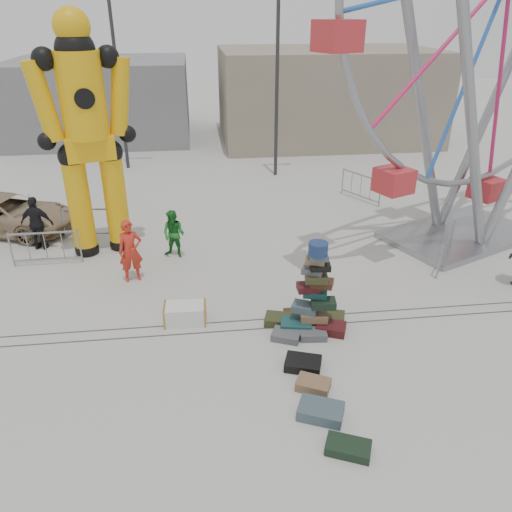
{
  "coord_description": "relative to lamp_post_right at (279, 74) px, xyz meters",
  "views": [
    {
      "loc": [
        -0.64,
        -9.44,
        7.05
      ],
      "look_at": [
        0.76,
        2.14,
        1.23
      ],
      "focal_mm": 35.0,
      "sensor_mm": 36.0,
      "label": 1
    }
  ],
  "objects": [
    {
      "name": "ground",
      "position": [
        -3.09,
        -13.0,
        -4.48
      ],
      "size": [
        90.0,
        90.0,
        0.0
      ],
      "primitive_type": "plane",
      "color": "#9E9E99",
      "rests_on": "ground"
    },
    {
      "name": "track_line_near",
      "position": [
        -3.09,
        -12.4,
        -4.48
      ],
      "size": [
        40.0,
        0.04,
        0.01
      ],
      "primitive_type": "cube",
      "color": "#47443F",
      "rests_on": "ground"
    },
    {
      "name": "track_line_far",
      "position": [
        -3.09,
        -12.0,
        -4.48
      ],
      "size": [
        40.0,
        0.04,
        0.01
      ],
      "primitive_type": "cube",
      "color": "#47443F",
      "rests_on": "ground"
    },
    {
      "name": "building_right",
      "position": [
        3.91,
        7.0,
        -1.98
      ],
      "size": [
        12.0,
        8.0,
        5.0
      ],
      "primitive_type": "cube",
      "color": "gray",
      "rests_on": "ground"
    },
    {
      "name": "building_left",
      "position": [
        -9.09,
        9.0,
        -2.28
      ],
      "size": [
        10.0,
        8.0,
        4.4
      ],
      "primitive_type": "cube",
      "color": "gray",
      "rests_on": "ground"
    },
    {
      "name": "lamp_post_right",
      "position": [
        0.0,
        0.0,
        0.0
      ],
      "size": [
        1.41,
        0.25,
        8.0
      ],
      "color": "#2D2D30",
      "rests_on": "ground"
    },
    {
      "name": "lamp_post_left",
      "position": [
        -7.0,
        2.0,
        0.0
      ],
      "size": [
        1.41,
        0.25,
        8.0
      ],
      "color": "#2D2D30",
      "rests_on": "ground"
    },
    {
      "name": "suitcase_tower",
      "position": [
        -1.11,
        -12.46,
        -3.84
      ],
      "size": [
        1.74,
        1.45,
        2.3
      ],
      "rotation": [
        0.0,
        0.0,
        -0.25
      ],
      "color": "#184649",
      "rests_on": "ground"
    },
    {
      "name": "crash_test_dummy",
      "position": [
        -6.85,
        -7.39,
        -0.62
      ],
      "size": [
        2.91,
        1.32,
        7.34
      ],
      "rotation": [
        0.0,
        0.0,
        0.29
      ],
      "color": "black",
      "rests_on": "ground"
    },
    {
      "name": "ferris_wheel",
      "position": [
        5.03,
        -7.82,
        2.45
      ],
      "size": [
        11.18,
        5.08,
        14.08
      ],
      "rotation": [
        0.0,
        0.0,
        0.42
      ],
      "color": "gray",
      "rests_on": "ground"
    },
    {
      "name": "steamer_trunk",
      "position": [
        -4.23,
        -11.87,
        -4.24
      ],
      "size": [
        1.05,
        0.63,
        0.48
      ],
      "primitive_type": "cube",
      "rotation": [
        0.0,
        0.0,
        -0.04
      ],
      "color": "silver",
      "rests_on": "ground"
    },
    {
      "name": "row_case_0",
      "position": [
        -1.87,
        -12.23,
        -4.38
      ],
      "size": [
        0.9,
        0.7,
        0.21
      ],
      "primitive_type": "cube",
      "rotation": [
        0.0,
        0.0,
        -0.29
      ],
      "color": "#373A1D",
      "rests_on": "ground"
    },
    {
      "name": "row_case_1",
      "position": [
        -1.85,
        -12.87,
        -4.39
      ],
      "size": [
        0.8,
        0.71,
        0.18
      ],
      "primitive_type": "cube",
      "rotation": [
        0.0,
        0.0,
        -0.41
      ],
      "color": "#55585C",
      "rests_on": "ground"
    },
    {
      "name": "row_case_2",
      "position": [
        -1.68,
        -13.97,
        -4.37
      ],
      "size": [
        0.91,
        0.77,
        0.21
      ],
      "primitive_type": "cube",
      "rotation": [
        0.0,
        0.0,
        -0.34
      ],
      "color": "black",
      "rests_on": "ground"
    },
    {
      "name": "row_case_3",
      "position": [
        -1.6,
        -14.65,
        -4.38
      ],
      "size": [
        0.81,
        0.71,
        0.21
      ],
      "primitive_type": "cube",
      "rotation": [
        0.0,
        0.0,
        -0.46
      ],
      "color": "#866344",
      "rests_on": "ground"
    },
    {
      "name": "row_case_4",
      "position": [
        -1.63,
        -15.43,
        -4.36
      ],
      "size": [
        1.01,
        0.86,
        0.24
      ],
      "primitive_type": "cube",
      "rotation": [
        0.0,
        0.0,
        -0.41
      ],
      "color": "#445961",
      "rests_on": "ground"
    },
    {
      "name": "row_case_5",
      "position": [
        -1.35,
        -16.33,
        -4.39
      ],
      "size": [
        0.9,
        0.74,
        0.19
      ],
      "primitive_type": "cube",
      "rotation": [
        0.0,
        0.0,
        -0.41
      ],
      "color": "black",
      "rests_on": "ground"
    },
    {
      "name": "barricade_dummy_b",
      "position": [
        -8.4,
        -8.22,
        -3.93
      ],
      "size": [
        2.0,
        0.13,
        1.1
      ],
      "primitive_type": null,
      "rotation": [
        0.0,
        0.0,
        0.01
      ],
      "color": "gray",
      "rests_on": "ground"
    },
    {
      "name": "barricade_dummy_c",
      "position": [
        -7.32,
        -6.39,
        -3.93
      ],
      "size": [
        2.0,
        0.31,
        1.1
      ],
      "primitive_type": null,
      "rotation": [
        0.0,
        0.0,
        -0.11
      ],
      "color": "gray",
      "rests_on": "ground"
    },
    {
      "name": "barricade_wheel_front",
      "position": [
        3.57,
        -9.71,
        -3.93
      ],
      "size": [
        1.26,
        1.67,
        1.1
      ],
      "primitive_type": null,
      "rotation": [
        0.0,
        0.0,
        0.94
      ],
      "color": "gray",
      "rests_on": "ground"
    },
    {
      "name": "barricade_wheel_back",
      "position": [
        2.78,
        -3.84,
        -3.93
      ],
      "size": [
        1.1,
        1.78,
        1.1
      ],
      "primitive_type": null,
      "rotation": [
        0.0,
        0.0,
        -1.04
      ],
      "color": "gray",
      "rests_on": "ground"
    },
    {
      "name": "pedestrian_red",
      "position": [
        -5.73,
        -9.5,
        -3.57
      ],
      "size": [
        0.76,
        0.59,
        1.83
      ],
      "primitive_type": "imported",
      "rotation": [
        0.0,
        0.0,
        0.25
      ],
      "color": "red",
      "rests_on": "ground"
    },
    {
      "name": "pedestrian_green",
      "position": [
        -4.57,
        -8.12,
        -3.72
      ],
      "size": [
        0.92,
        0.84,
        1.52
      ],
      "primitive_type": "imported",
      "rotation": [
        0.0,
        0.0,
        -0.45
      ],
      "color": "#1B6D23",
      "rests_on": "ground"
    },
    {
      "name": "pedestrian_black",
      "position": [
        -8.9,
        -7.03,
        -3.59
      ],
      "size": [
        1.1,
        0.59,
        1.77
      ],
      "primitive_type": "imported",
      "rotation": [
        0.0,
        0.0,
        2.98
      ],
      "color": "black",
      "rests_on": "ground"
    },
    {
      "name": "parked_suv",
      "position": [
        -10.35,
        -5.4,
        -3.85
      ],
      "size": [
        5.01,
        3.5,
        1.27
      ],
      "primitive_type": "imported",
      "rotation": [
        0.0,
        0.0,
        1.23
      ],
      "color": "#9F8666",
      "rests_on": "ground"
    }
  ]
}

